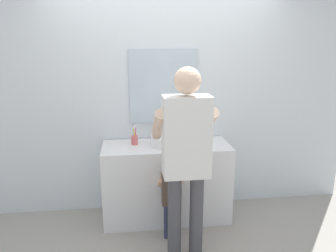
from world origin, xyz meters
The scene contains 8 objects.
ground_plane centered at (0.00, 0.00, 0.00)m, with size 14.00×14.00×0.00m, color #9E998E.
back_wall centered at (0.00, 0.62, 1.35)m, with size 4.40×0.10×2.70m.
vanity_cabinet centered at (0.00, 0.30, 0.42)m, with size 1.36×0.54×0.84m, color white.
sink_basin centered at (0.00, 0.28, 0.90)m, with size 0.33×0.33×0.11m.
faucet centered at (0.00, 0.48, 0.92)m, with size 0.18×0.14×0.18m.
toothbrush_cup centered at (-0.33, 0.36, 0.90)m, with size 0.07×0.07×0.21m.
child_toddler centered at (0.00, -0.10, 0.48)m, with size 0.25×0.25×0.81m.
adult_parent centered at (0.09, -0.39, 1.03)m, with size 0.53×0.56×1.72m.
Camera 1 is at (-0.38, -2.99, 1.92)m, focal length 34.94 mm.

